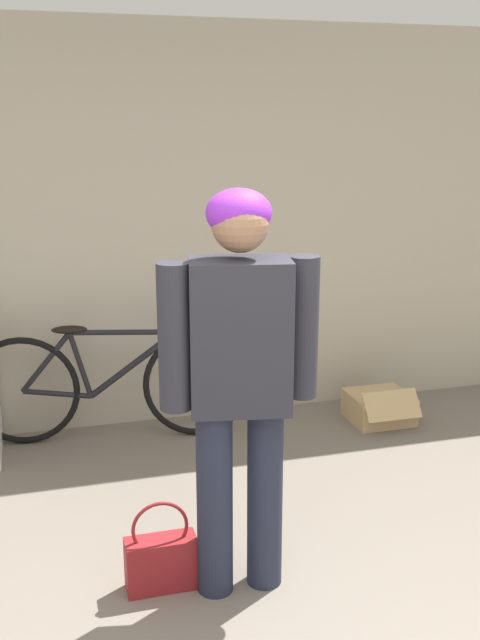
{
  "coord_description": "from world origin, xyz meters",
  "views": [
    {
      "loc": [
        -0.77,
        -1.81,
        2.01
      ],
      "look_at": [
        0.01,
        0.98,
        1.22
      ],
      "focal_mm": 42.0,
      "sensor_mm": 36.0,
      "label": 1
    }
  ],
  "objects_px": {
    "handbag": "(161,560)",
    "cardboard_box": "(379,407)",
    "bicycle": "(111,384)",
    "person": "(240,364)"
  },
  "relations": [
    {
      "from": "handbag",
      "to": "cardboard_box",
      "type": "distance_m",
      "value": 2.29
    },
    {
      "from": "cardboard_box",
      "to": "person",
      "type": "bearing_deg",
      "value": -132.69
    },
    {
      "from": "person",
      "to": "handbag",
      "type": "xyz_separation_m",
      "value": [
        -0.34,
        0.07,
        -0.9
      ]
    },
    {
      "from": "bicycle",
      "to": "cardboard_box",
      "type": "bearing_deg",
      "value": 2.87
    },
    {
      "from": "bicycle",
      "to": "cardboard_box",
      "type": "height_order",
      "value": "bicycle"
    },
    {
      "from": "bicycle",
      "to": "handbag",
      "type": "height_order",
      "value": "bicycle"
    },
    {
      "from": "person",
      "to": "handbag",
      "type": "distance_m",
      "value": 0.96
    },
    {
      "from": "handbag",
      "to": "cardboard_box",
      "type": "xyz_separation_m",
      "value": [
        1.76,
        1.47,
        -0.04
      ]
    },
    {
      "from": "handbag",
      "to": "cardboard_box",
      "type": "height_order",
      "value": "handbag"
    },
    {
      "from": "handbag",
      "to": "person",
      "type": "bearing_deg",
      "value": -12.34
    }
  ]
}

